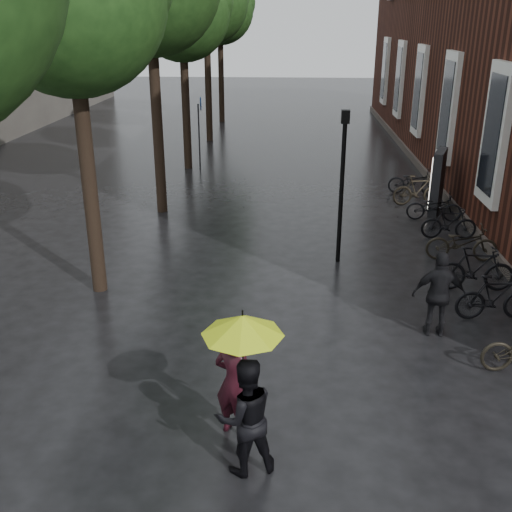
# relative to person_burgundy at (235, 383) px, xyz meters

# --- Properties ---
(street_trees) EXTENTS (4.33, 34.03, 8.91)m
(street_trees) POSITION_rel_person_burgundy_xyz_m (-3.45, 13.79, 5.47)
(street_trees) COLOR black
(street_trees) RESTS_ON ground
(person_burgundy) EXTENTS (0.74, 0.63, 1.73)m
(person_burgundy) POSITION_rel_person_burgundy_xyz_m (0.00, 0.00, 0.00)
(person_burgundy) COLOR black
(person_burgundy) RESTS_ON ground
(person_black) EXTENTS (1.00, 0.89, 1.71)m
(person_black) POSITION_rel_person_burgundy_xyz_m (0.22, -0.77, -0.01)
(person_black) COLOR black
(person_black) RESTS_ON ground
(lime_umbrella) EXTENTS (1.13, 1.13, 1.66)m
(lime_umbrella) POSITION_rel_person_burgundy_xyz_m (0.16, -0.35, 1.13)
(lime_umbrella) COLOR black
(lime_umbrella) RESTS_ON ground
(pedestrian_walking) EXTENTS (1.03, 0.47, 1.72)m
(pedestrian_walking) POSITION_rel_person_burgundy_xyz_m (3.64, 3.21, -0.00)
(pedestrian_walking) COLOR black
(pedestrian_walking) RESTS_ON ground
(parked_bicycles) EXTENTS (1.95, 12.20, 1.05)m
(parked_bicycles) POSITION_rel_person_burgundy_xyz_m (5.04, 7.87, -0.39)
(parked_bicycles) COLOR black
(parked_bicycles) RESTS_ON ground
(ad_lightbox) EXTENTS (0.30, 1.31, 1.97)m
(ad_lightbox) POSITION_rel_person_burgundy_xyz_m (5.37, 11.34, 0.13)
(ad_lightbox) COLOR black
(ad_lightbox) RESTS_ON ground
(lamp_post) EXTENTS (0.20, 0.20, 3.80)m
(lamp_post) POSITION_rel_person_burgundy_xyz_m (1.99, 6.91, 1.44)
(lamp_post) COLOR black
(lamp_post) RESTS_ON ground
(cycle_sign) EXTENTS (0.15, 0.52, 2.86)m
(cycle_sign) POSITION_rel_person_burgundy_xyz_m (-2.97, 16.88, 1.02)
(cycle_sign) COLOR #262628
(cycle_sign) RESTS_ON ground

